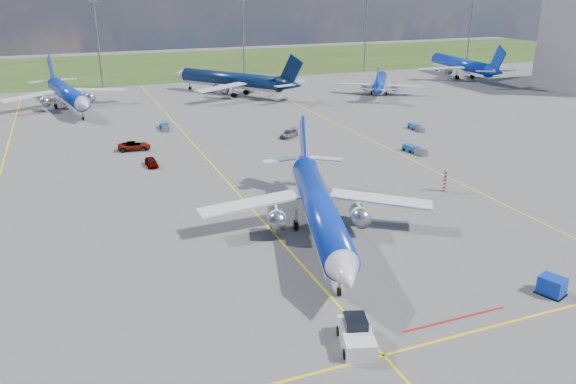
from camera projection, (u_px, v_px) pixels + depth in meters
name	position (u px, v px, depth m)	size (l,w,h in m)	color
ground	(285.00, 246.00, 59.19)	(400.00, 400.00, 0.00)	#5B5B58
grass_strip	(124.00, 67.00, 190.05)	(400.00, 80.00, 0.01)	#2D4719
taxiway_lines	(219.00, 171.00, 83.41)	(60.25, 160.00, 0.02)	yellow
floodlight_masts	(174.00, 37.00, 154.27)	(202.20, 0.50, 22.70)	slate
warning_post	(445.00, 181.00, 74.64)	(0.50, 0.50, 3.00)	red
bg_jet_nnw	(70.00, 109.00, 124.91)	(29.38, 38.57, 10.10)	#0C2CAB
bg_jet_n	(231.00, 95.00, 141.50)	(31.43, 41.26, 10.81)	#07193E
bg_jet_ne	(379.00, 93.00, 143.89)	(22.95, 30.12, 7.89)	#0C2CAB
bg_jet_ene	(460.00, 77.00, 168.45)	(31.54, 41.39, 10.84)	#0C2CAB
main_airliner	(319.00, 237.00, 61.36)	(28.21, 37.03, 9.70)	#0C2CAB
pushback_tug	(356.00, 335.00, 42.70)	(3.53, 6.34, 2.11)	silver
uld_container	(552.00, 286.00, 49.77)	(1.66, 2.08, 1.66)	#0C2EA8
service_car_a	(151.00, 162.00, 85.33)	(1.60, 3.97, 1.35)	#999999
service_car_b	(134.00, 146.00, 93.65)	(2.46, 5.34, 1.48)	#999999
service_car_c	(289.00, 134.00, 101.62)	(1.95, 4.79, 1.39)	#999999
baggage_tug_w	(414.00, 150.00, 92.26)	(1.99, 4.89, 1.07)	#17478D
baggage_tug_c	(165.00, 126.00, 107.56)	(1.84, 5.30, 1.17)	#1B5FA7
baggage_tug_e	(416.00, 127.00, 107.01)	(1.44, 4.50, 1.00)	#19539B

